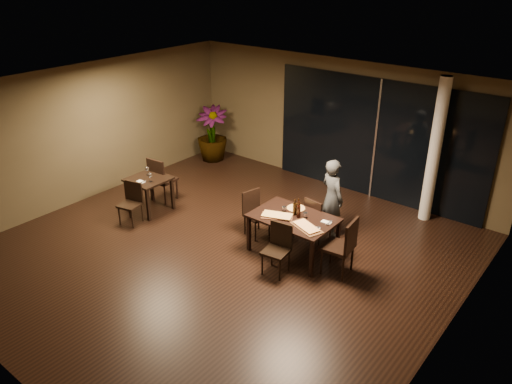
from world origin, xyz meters
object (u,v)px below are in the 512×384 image
object	(u,v)px
chair_main_near	(278,246)
bottle_a	(295,207)
chair_side_far	(160,178)
bottle_c	(298,207)
main_table	(294,220)
chair_main_far	(316,217)
chair_side_near	(132,200)
side_table	(149,184)
chair_main_right	(343,244)
chair_main_left	(255,211)
potted_plant	(212,134)
diner	(332,198)
bottle_b	(299,209)

from	to	relation	value
chair_main_near	bottle_a	world-z (taller)	bottle_a
chair_main_near	chair_side_far	bearing A→B (deg)	162.91
chair_main_near	bottle_c	distance (m)	0.86
main_table	chair_main_far	xyz separation A→B (m)	(0.09, 0.63, -0.17)
chair_side_near	side_table	bearing A→B (deg)	88.53
chair_main_right	bottle_c	world-z (taller)	bottle_c
chair_main_left	bottle_c	size ratio (longest dim) A/B	2.74
chair_main_right	bottle_a	distance (m)	1.14
chair_main_far	bottle_c	size ratio (longest dim) A/B	2.72
chair_main_right	potted_plant	xyz separation A→B (m)	(-5.45, 2.56, 0.14)
chair_main_right	bottle_c	distance (m)	1.08
chair_main_left	chair_main_right	world-z (taller)	chair_main_right
diner	chair_main_near	bearing A→B (deg)	110.59
diner	bottle_c	size ratio (longest dim) A/B	4.73
chair_main_far	bottle_c	distance (m)	0.68
chair_side_near	bottle_a	distance (m)	3.47
side_table	diner	distance (m)	3.89
chair_side_near	bottle_b	distance (m)	3.56
chair_main_far	potted_plant	bearing A→B (deg)	-14.67
chair_main_near	diner	xyz separation A→B (m)	(0.03, 1.71, 0.28)
chair_main_right	chair_side_near	xyz separation A→B (m)	(-4.33, -1.04, -0.11)
chair_main_far	bottle_c	world-z (taller)	bottle_c
chair_main_far	chair_main_right	bearing A→B (deg)	153.63
chair_side_near	chair_side_far	bearing A→B (deg)	90.67
bottle_b	chair_main_right	bearing A→B (deg)	-4.39
side_table	chair_main_right	bearing A→B (deg)	6.00
chair_main_near	chair_main_left	world-z (taller)	chair_main_left
chair_side_near	chair_main_far	bearing A→B (deg)	13.43
chair_main_right	diner	bearing A→B (deg)	-147.43
chair_main_near	chair_side_near	size ratio (longest dim) A/B	1.04
chair_main_right	chair_side_far	size ratio (longest dim) A/B	1.02
bottle_a	bottle_c	size ratio (longest dim) A/B	0.92
side_table	chair_main_left	distance (m)	2.48
bottle_a	bottle_b	world-z (taller)	bottle_b
diner	bottle_b	size ratio (longest dim) A/B	5.02
main_table	bottle_c	distance (m)	0.26
chair_side_near	chair_main_near	bearing A→B (deg)	-6.35
main_table	potted_plant	world-z (taller)	potted_plant
main_table	chair_side_near	size ratio (longest dim) A/B	1.73
main_table	potted_plant	bearing A→B (deg)	150.07
diner	chair_main_right	bearing A→B (deg)	150.59
potted_plant	bottle_c	size ratio (longest dim) A/B	4.40
chair_main_right	chair_side_far	bearing A→B (deg)	-96.18
chair_side_far	bottle_a	world-z (taller)	bottle_a
chair_main_near	chair_main_right	size ratio (longest dim) A/B	0.85
chair_side_near	bottle_a	size ratio (longest dim) A/B	2.83
chair_main_far	chair_main_right	size ratio (longest dim) A/B	0.85
chair_side_far	diner	xyz separation A→B (m)	(3.70, 1.12, 0.20)
main_table	chair_main_far	bearing A→B (deg)	81.87
chair_side_far	potted_plant	xyz separation A→B (m)	(-0.86, 2.59, 0.15)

